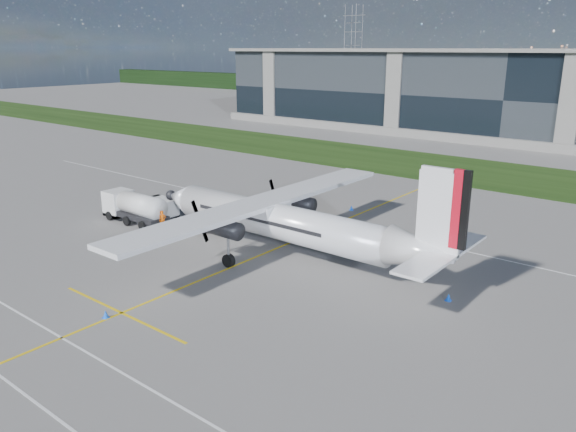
% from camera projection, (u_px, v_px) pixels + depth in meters
% --- Properties ---
extents(ground, '(400.00, 400.00, 0.00)m').
position_uv_depth(ground, '(416.00, 178.00, 70.84)').
color(ground, slate).
rests_on(ground, ground).
extents(grass_strip, '(400.00, 18.00, 0.04)m').
position_uv_depth(grass_strip, '(443.00, 167.00, 76.80)').
color(grass_strip, black).
rests_on(grass_strip, ground).
extents(terminal_building, '(120.00, 20.00, 15.00)m').
position_uv_depth(terminal_building, '(522.00, 97.00, 98.53)').
color(terminal_building, black).
rests_on(terminal_building, ground).
extents(pylon_west, '(9.00, 4.60, 30.00)m').
position_uv_depth(pylon_west, '(353.00, 50.00, 196.61)').
color(pylon_west, gray).
rests_on(pylon_west, ground).
extents(yellow_taxiway_centerline, '(0.20, 70.00, 0.01)m').
position_uv_depth(yellow_taxiway_centerline, '(285.00, 245.00, 46.65)').
color(yellow_taxiway_centerline, yellow).
rests_on(yellow_taxiway_centerline, ground).
extents(turboprop_aircraft, '(28.14, 29.19, 8.76)m').
position_uv_depth(turboprop_aircraft, '(288.00, 203.00, 42.87)').
color(turboprop_aircraft, white).
rests_on(turboprop_aircraft, ground).
extents(fuel_tanker_truck, '(7.69, 2.50, 2.88)m').
position_uv_depth(fuel_tanker_truck, '(131.00, 207.00, 52.61)').
color(fuel_tanker_truck, silver).
rests_on(fuel_tanker_truck, ground).
extents(baggage_tug, '(3.25, 1.95, 1.95)m').
position_uv_depth(baggage_tug, '(162.00, 208.00, 53.79)').
color(baggage_tug, silver).
rests_on(baggage_tug, ground).
extents(ground_crew_person, '(0.86, 0.99, 2.05)m').
position_uv_depth(ground_crew_person, '(162.00, 219.00, 50.26)').
color(ground_crew_person, '#F25907').
rests_on(ground_crew_person, ground).
extents(safety_cone_nose_stbd, '(0.36, 0.36, 0.50)m').
position_uv_depth(safety_cone_nose_stbd, '(190.00, 219.00, 52.86)').
color(safety_cone_nose_stbd, blue).
rests_on(safety_cone_nose_stbd, ground).
extents(safety_cone_portwing, '(0.36, 0.36, 0.50)m').
position_uv_depth(safety_cone_portwing, '(106.00, 314.00, 34.01)').
color(safety_cone_portwing, blue).
rests_on(safety_cone_portwing, ground).
extents(safety_cone_nose_port, '(0.36, 0.36, 0.50)m').
position_uv_depth(safety_cone_nose_port, '(160.00, 228.00, 50.17)').
color(safety_cone_nose_port, blue).
rests_on(safety_cone_nose_port, ground).
extents(safety_cone_stbdwing, '(0.36, 0.36, 0.50)m').
position_uv_depth(safety_cone_stbdwing, '(351.00, 208.00, 56.61)').
color(safety_cone_stbdwing, blue).
rests_on(safety_cone_stbdwing, ground).
extents(safety_cone_fwd, '(0.36, 0.36, 0.50)m').
position_uv_depth(safety_cone_fwd, '(167.00, 217.00, 53.62)').
color(safety_cone_fwd, blue).
rests_on(safety_cone_fwd, ground).
extents(safety_cone_tail, '(0.36, 0.36, 0.50)m').
position_uv_depth(safety_cone_tail, '(448.00, 297.00, 36.33)').
color(safety_cone_tail, blue).
rests_on(safety_cone_tail, ground).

